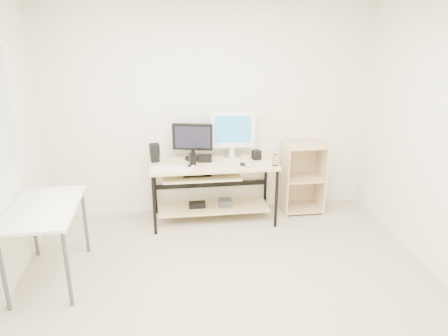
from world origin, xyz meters
TOP-DOWN VIEW (x-y plane):
  - room at (-0.14, 0.04)m, footprint 4.01×4.01m
  - desk at (-0.03, 1.66)m, footprint 1.50×0.65m
  - side_table at (-1.68, 0.60)m, footprint 0.60×1.00m
  - shelf_unit at (1.15, 1.82)m, footprint 0.50×0.40m
  - black_monitor at (-0.23, 1.81)m, footprint 0.48×0.20m
  - white_imac at (0.26, 1.84)m, footprint 0.55×0.17m
  - keyboard at (-0.48, 1.49)m, footprint 0.50×0.16m
  - mouse at (0.38, 1.44)m, footprint 0.06×0.10m
  - center_speaker at (-0.10, 1.69)m, footprint 0.18×0.10m
  - speaker_left at (-0.69, 1.79)m, footprint 0.13×0.13m
  - speaker_right at (0.53, 1.71)m, footprint 0.11×0.11m
  - audio_controller at (-0.25, 1.60)m, footprint 0.08×0.06m
  - volume_puck at (-0.30, 1.51)m, footprint 0.07×0.07m
  - smartphone at (0.33, 1.53)m, footprint 0.07×0.12m
  - coaster at (0.70, 1.45)m, footprint 0.09×0.09m
  - drinking_glass at (0.70, 1.45)m, footprint 0.07×0.07m

SIDE VIEW (x-z plane):
  - shelf_unit at x=1.15m, z-range 0.00..0.90m
  - desk at x=-0.03m, z-range 0.16..0.91m
  - side_table at x=-1.68m, z-range 0.30..1.05m
  - coaster at x=0.70m, z-range 0.75..0.76m
  - smartphone at x=0.33m, z-range 0.75..0.76m
  - keyboard at x=-0.48m, z-range 0.75..0.77m
  - volume_puck at x=-0.30m, z-range 0.75..0.77m
  - mouse at x=0.38m, z-range 0.75..0.78m
  - center_speaker at x=-0.10m, z-range 0.75..0.84m
  - speaker_right at x=0.53m, z-range 0.75..0.86m
  - drinking_glass at x=0.70m, z-range 0.76..0.88m
  - audio_controller at x=-0.25m, z-range 0.75..0.90m
  - speaker_left at x=-0.69m, z-range 0.76..0.97m
  - black_monitor at x=-0.23m, z-range 0.78..1.22m
  - white_imac at x=0.26m, z-range 0.80..1.38m
  - room at x=-0.14m, z-range 0.01..2.63m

